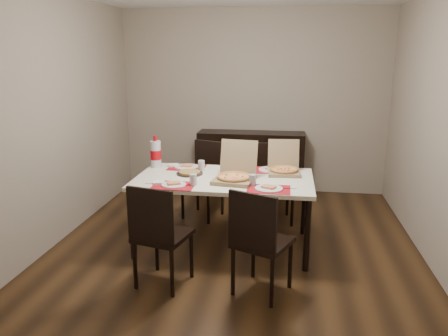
% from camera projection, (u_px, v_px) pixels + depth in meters
% --- Properties ---
extents(ground, '(3.80, 4.00, 0.02)m').
position_uv_depth(ground, '(235.00, 244.00, 4.69)').
color(ground, '#3D2612').
rests_on(ground, ground).
extents(room_walls, '(3.84, 4.02, 2.62)m').
position_uv_depth(room_walls, '(241.00, 77.00, 4.66)').
color(room_walls, gray).
rests_on(room_walls, ground).
extents(sideboard, '(1.50, 0.40, 0.90)m').
position_uv_depth(sideboard, '(251.00, 163.00, 6.28)').
color(sideboard, black).
rests_on(sideboard, ground).
extents(dining_table, '(1.80, 1.00, 0.75)m').
position_uv_depth(dining_table, '(224.00, 184.00, 4.48)').
color(dining_table, '#EBE2C5').
rests_on(dining_table, ground).
extents(chair_near_left, '(0.51, 0.51, 0.93)m').
position_uv_depth(chair_near_left, '(158.00, 232.00, 3.70)').
color(chair_near_left, black).
rests_on(chair_near_left, ground).
extents(chair_near_right, '(0.55, 0.55, 0.93)m').
position_uv_depth(chair_near_right, '(259.00, 239.00, 3.56)').
color(chair_near_right, black).
rests_on(chair_near_right, ground).
extents(chair_far_left, '(0.53, 0.53, 0.93)m').
position_uv_depth(chair_far_left, '(205.00, 176.00, 5.40)').
color(chair_far_left, black).
rests_on(chair_far_left, ground).
extents(chair_far_right, '(0.48, 0.48, 0.93)m').
position_uv_depth(chair_far_right, '(275.00, 179.00, 5.28)').
color(chair_far_right, black).
rests_on(chair_far_right, ground).
extents(setting_near_left, '(0.51, 0.30, 0.11)m').
position_uv_depth(setting_near_left, '(177.00, 183.00, 4.19)').
color(setting_near_left, '#B80C1B').
rests_on(setting_near_left, dining_table).
extents(setting_near_right, '(0.46, 0.30, 0.11)m').
position_uv_depth(setting_near_right, '(264.00, 186.00, 4.09)').
color(setting_near_right, '#B80C1B').
rests_on(setting_near_right, dining_table).
extents(setting_far_left, '(0.47, 0.30, 0.11)m').
position_uv_depth(setting_far_left, '(189.00, 166.00, 4.81)').
color(setting_far_left, '#B80C1B').
rests_on(setting_far_left, dining_table).
extents(setting_far_right, '(0.47, 0.30, 0.11)m').
position_uv_depth(setting_far_right, '(267.00, 169.00, 4.71)').
color(setting_far_right, '#B80C1B').
rests_on(setting_far_right, dining_table).
extents(napkin_loose, '(0.16, 0.15, 0.02)m').
position_uv_depth(napkin_loose, '(229.00, 178.00, 4.40)').
color(napkin_loose, white).
rests_on(napkin_loose, dining_table).
extents(pizza_box_center, '(0.43, 0.47, 0.38)m').
position_uv_depth(pizza_box_center, '(235.00, 175.00, 4.32)').
color(pizza_box_center, olive).
rests_on(pizza_box_center, dining_table).
extents(pizza_box_right, '(0.36, 0.39, 0.34)m').
position_uv_depth(pizza_box_right, '(284.00, 168.00, 4.61)').
color(pizza_box_right, olive).
rests_on(pizza_box_right, dining_table).
extents(faina_plate, '(0.28, 0.28, 0.03)m').
position_uv_depth(faina_plate, '(190.00, 173.00, 4.58)').
color(faina_plate, black).
rests_on(faina_plate, dining_table).
extents(dip_bowl, '(0.15, 0.15, 0.03)m').
position_uv_depth(dip_bowl, '(242.00, 171.00, 4.63)').
color(dip_bowl, white).
rests_on(dip_bowl, dining_table).
extents(soda_bottle, '(0.12, 0.12, 0.36)m').
position_uv_depth(soda_bottle, '(156.00, 154.00, 4.82)').
color(soda_bottle, silver).
rests_on(soda_bottle, dining_table).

